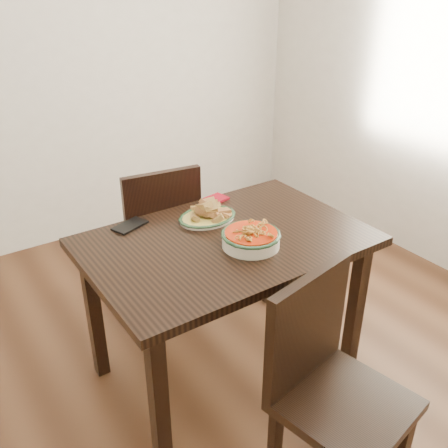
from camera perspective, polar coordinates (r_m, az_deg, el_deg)
floor at (r=2.67m, az=-0.45°, el=-15.47°), size 3.50×3.50×0.00m
wall_back at (r=3.59m, az=-17.13°, el=18.01°), size 3.50×0.10×2.60m
dining_table at (r=2.24m, az=0.29°, el=-3.74°), size 1.23×0.82×0.75m
chair_far at (r=2.80m, az=-7.52°, el=-0.82°), size 0.47×0.47×0.89m
chair_near at (r=1.90m, az=11.77°, el=-16.92°), size 0.49×0.49×0.89m
fish_plate at (r=2.33m, az=-1.93°, el=1.50°), size 0.28×0.22×0.11m
noodle_bowl at (r=2.11m, az=3.10°, el=-1.46°), size 0.26×0.26×0.08m
smartphone at (r=2.33m, az=-10.70°, el=-0.18°), size 0.18×0.13×0.01m
napkin at (r=2.55m, az=-0.90°, el=2.90°), size 0.12×0.11×0.01m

